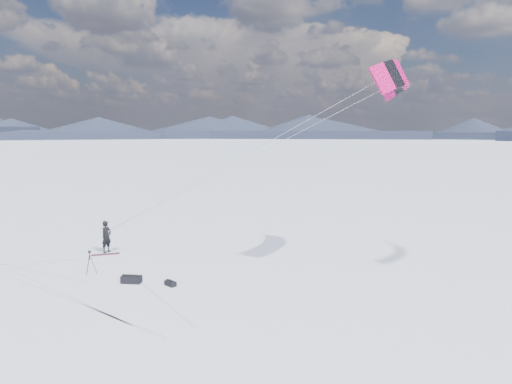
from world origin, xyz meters
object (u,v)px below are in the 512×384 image
at_px(tripod, 90,259).
at_px(gear_bag_a, 131,279).
at_px(gear_bag_b, 170,283).
at_px(snowkiter, 107,252).
at_px(snowboard, 105,254).

xyz_separation_m(tripod, gear_bag_a, (2.82, -0.60, -0.60)).
xyz_separation_m(tripod, gear_bag_b, (4.80, -0.37, -0.66)).
relative_size(snowkiter, gear_bag_b, 2.78).
height_order(snowkiter, gear_bag_a, snowkiter).
relative_size(snowkiter, tripod, 1.57).
height_order(tripod, gear_bag_a, tripod).
xyz_separation_m(snowkiter, snowboard, (0.25, -0.51, 0.02)).
height_order(snowboard, gear_bag_b, gear_bag_b).
xyz_separation_m(gear_bag_a, gear_bag_b, (1.98, 0.23, -0.06)).
relative_size(snowboard, tripod, 1.32).
bearing_deg(snowkiter, snowboard, -143.25).
relative_size(snowboard, gear_bag_b, 2.33).
bearing_deg(tripod, snowboard, 81.16).
bearing_deg(gear_bag_b, gear_bag_a, -146.17).
bearing_deg(tripod, gear_bag_a, -45.80).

